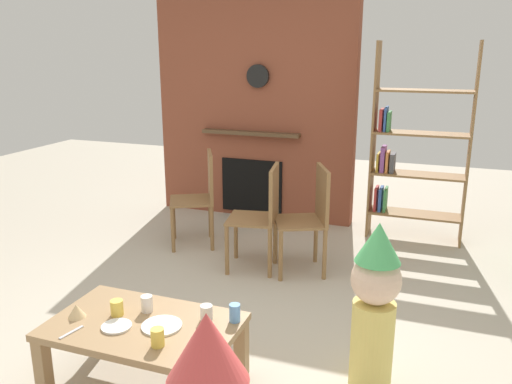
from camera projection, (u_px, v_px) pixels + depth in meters
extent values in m
plane|color=#BCB29E|center=(213.00, 340.00, 3.35)|extent=(12.00, 12.00, 0.00)
cube|color=brown|center=(255.00, 108.00, 5.61)|extent=(2.20, 0.18, 2.40)
cube|color=black|center=(252.00, 186.00, 5.74)|extent=(0.70, 0.02, 0.60)
cube|color=brown|center=(250.00, 133.00, 5.55)|extent=(1.10, 0.10, 0.04)
cylinder|color=black|center=(258.00, 76.00, 5.38)|extent=(0.24, 0.04, 0.24)
cube|color=olive|center=(373.00, 141.00, 5.06)|extent=(0.02, 0.28, 1.90)
cube|color=olive|center=(470.00, 147.00, 4.77)|extent=(0.02, 0.28, 1.90)
cube|color=olive|center=(414.00, 214.00, 5.10)|extent=(0.86, 0.28, 0.02)
cube|color=olive|center=(418.00, 175.00, 4.99)|extent=(0.86, 0.28, 0.02)
cube|color=olive|center=(421.00, 134.00, 4.89)|extent=(0.86, 0.28, 0.02)
cube|color=olive|center=(425.00, 91.00, 4.78)|extent=(0.86, 0.28, 0.02)
cube|color=#B23333|center=(376.00, 198.00, 5.19)|extent=(0.02, 0.20, 0.23)
cube|color=#3359A5|center=(381.00, 199.00, 5.18)|extent=(0.03, 0.20, 0.23)
cube|color=#3F8C4C|center=(385.00, 199.00, 5.16)|extent=(0.02, 0.20, 0.23)
cube|color=gold|center=(378.00, 162.00, 5.09)|extent=(0.02, 0.20, 0.18)
cube|color=#8C4C99|center=(383.00, 159.00, 5.07)|extent=(0.04, 0.20, 0.25)
cube|color=#D87F3F|center=(388.00, 161.00, 5.06)|extent=(0.03, 0.20, 0.20)
cube|color=#4C4C51|center=(393.00, 163.00, 5.05)|extent=(0.04, 0.20, 0.18)
cube|color=#B23333|center=(382.00, 120.00, 4.98)|extent=(0.03, 0.20, 0.21)
cube|color=#3359A5|center=(386.00, 119.00, 4.96)|extent=(0.02, 0.20, 0.23)
cube|color=#3F8C4C|center=(389.00, 121.00, 4.96)|extent=(0.03, 0.20, 0.19)
cube|color=#9E7A51|center=(143.00, 326.00, 2.82)|extent=(1.02, 0.63, 0.04)
cube|color=#9E7A51|center=(43.00, 367.00, 2.78)|extent=(0.07, 0.07, 0.34)
cube|color=#9E7A51|center=(104.00, 320.00, 3.27)|extent=(0.07, 0.07, 0.34)
cube|color=#9E7A51|center=(241.00, 348.00, 2.96)|extent=(0.07, 0.07, 0.34)
cylinder|color=#F2CC4C|center=(117.00, 308.00, 2.89)|extent=(0.07, 0.07, 0.09)
cylinder|color=silver|center=(206.00, 313.00, 2.84)|extent=(0.07, 0.07, 0.09)
cylinder|color=#669EE0|center=(235.00, 313.00, 2.82)|extent=(0.06, 0.06, 0.10)
cylinder|color=#F2CC4C|center=(158.00, 337.00, 2.59)|extent=(0.07, 0.07, 0.10)
cylinder|color=silver|center=(147.00, 304.00, 2.93)|extent=(0.07, 0.07, 0.09)
cylinder|color=white|center=(117.00, 326.00, 2.77)|extent=(0.16, 0.16, 0.01)
cylinder|color=white|center=(162.00, 326.00, 2.77)|extent=(0.22, 0.22, 0.01)
cone|color=#EAC68C|center=(76.00, 311.00, 2.87)|extent=(0.10, 0.10, 0.08)
cube|color=silver|center=(71.00, 332.00, 2.72)|extent=(0.05, 0.15, 0.01)
cone|color=#EA4C4C|center=(207.00, 347.00, 1.59)|extent=(0.26, 0.26, 0.23)
cylinder|color=#E0CC66|center=(372.00, 346.00, 2.82)|extent=(0.23, 0.23, 0.52)
sphere|color=beige|center=(376.00, 280.00, 2.72)|extent=(0.27, 0.27, 0.27)
cone|color=#4CB766|center=(379.00, 242.00, 2.66)|extent=(0.24, 0.24, 0.21)
cube|color=olive|center=(191.00, 201.00, 4.88)|extent=(0.54, 0.54, 0.02)
cube|color=olive|center=(210.00, 176.00, 4.84)|extent=(0.21, 0.37, 0.45)
cylinder|color=olive|center=(174.00, 218.00, 5.09)|extent=(0.04, 0.04, 0.43)
cylinder|color=olive|center=(173.00, 230.00, 4.75)|extent=(0.04, 0.04, 0.43)
cylinder|color=olive|center=(210.00, 216.00, 5.14)|extent=(0.04, 0.04, 0.43)
cylinder|color=olive|center=(212.00, 229.00, 4.79)|extent=(0.04, 0.04, 0.43)
cube|color=olive|center=(252.00, 219.00, 4.36)|extent=(0.46, 0.46, 0.02)
cube|color=olive|center=(274.00, 193.00, 4.26)|extent=(0.10, 0.40, 0.45)
cylinder|color=olive|center=(236.00, 235.00, 4.62)|extent=(0.04, 0.04, 0.43)
cylinder|color=olive|center=(227.00, 250.00, 4.28)|extent=(0.04, 0.04, 0.43)
cylinder|color=olive|center=(276.00, 238.00, 4.56)|extent=(0.04, 0.04, 0.43)
cylinder|color=olive|center=(270.00, 253.00, 4.22)|extent=(0.04, 0.04, 0.43)
cube|color=olive|center=(300.00, 222.00, 4.29)|extent=(0.53, 0.53, 0.02)
cube|color=olive|center=(322.00, 194.00, 4.24)|extent=(0.20, 0.37, 0.45)
cylinder|color=olive|center=(275.00, 240.00, 4.50)|extent=(0.04, 0.04, 0.43)
cylinder|color=olive|center=(281.00, 256.00, 4.16)|extent=(0.04, 0.04, 0.43)
cylinder|color=olive|center=(316.00, 239.00, 4.53)|extent=(0.04, 0.04, 0.43)
cylinder|color=olive|center=(325.00, 255.00, 4.19)|extent=(0.04, 0.04, 0.43)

